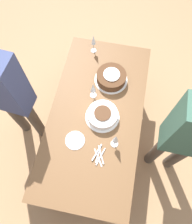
% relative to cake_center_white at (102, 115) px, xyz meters
% --- Properties ---
extents(ground_plane, '(12.00, 12.00, 0.00)m').
position_rel_cake_center_white_xyz_m(ground_plane, '(0.02, 0.06, -0.77)').
color(ground_plane, '#A87F56').
extents(dining_table, '(1.76, 0.87, 0.72)m').
position_rel_cake_center_white_xyz_m(dining_table, '(0.02, 0.06, -0.14)').
color(dining_table, brown).
rests_on(dining_table, ground_plane).
extents(cake_center_white, '(0.32, 0.32, 0.10)m').
position_rel_cake_center_white_xyz_m(cake_center_white, '(0.00, 0.00, 0.00)').
color(cake_center_white, white).
rests_on(cake_center_white, dining_table).
extents(cake_front_chocolate, '(0.34, 0.34, 0.11)m').
position_rel_cake_center_white_xyz_m(cake_front_chocolate, '(0.42, -0.01, 0.01)').
color(cake_front_chocolate, white).
rests_on(cake_front_chocolate, dining_table).
extents(wine_glass_near, '(0.06, 0.06, 0.21)m').
position_rel_cake_center_white_xyz_m(wine_glass_near, '(0.21, 0.13, 0.09)').
color(wine_glass_near, silver).
rests_on(wine_glass_near, dining_table).
extents(wine_glass_far, '(0.06, 0.06, 0.22)m').
position_rel_cake_center_white_xyz_m(wine_glass_far, '(0.75, 0.24, 0.11)').
color(wine_glass_far, silver).
rests_on(wine_glass_far, dining_table).
extents(wine_glass_extra, '(0.07, 0.07, 0.22)m').
position_rel_cake_center_white_xyz_m(wine_glass_extra, '(-0.24, -0.15, 0.10)').
color(wine_glass_extra, silver).
rests_on(wine_glass_extra, dining_table).
extents(dessert_plate_left, '(0.18, 0.18, 0.01)m').
position_rel_cake_center_white_xyz_m(dessert_plate_left, '(-0.27, 0.20, -0.04)').
color(dessert_plate_left, silver).
rests_on(dessert_plate_left, dining_table).
extents(fork_pile, '(0.20, 0.11, 0.01)m').
position_rel_cake_center_white_xyz_m(fork_pile, '(-0.36, -0.04, -0.04)').
color(fork_pile, silver).
rests_on(fork_pile, dining_table).
extents(person_cutting, '(0.23, 0.40, 1.64)m').
position_rel_cake_center_white_xyz_m(person_cutting, '(-0.13, -0.72, 0.22)').
color(person_cutting, '#4C4238').
rests_on(person_cutting, ground_plane).
extents(person_watching, '(0.25, 0.42, 1.61)m').
position_rel_cake_center_white_xyz_m(person_watching, '(-0.04, 0.85, 0.20)').
color(person_watching, '#4C4238').
rests_on(person_watching, ground_plane).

